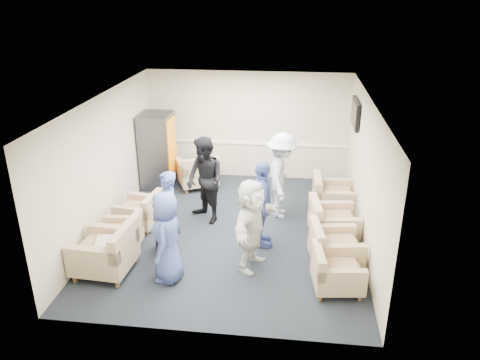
# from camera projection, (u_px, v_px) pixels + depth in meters

# --- Properties ---
(floor) EXTENTS (6.00, 6.00, 0.00)m
(floor) POSITION_uv_depth(u_px,v_px,m) (232.00, 231.00, 9.43)
(floor) COLOR black
(floor) RESTS_ON ground
(ceiling) EXTENTS (6.00, 6.00, 0.00)m
(ceiling) POSITION_uv_depth(u_px,v_px,m) (231.00, 99.00, 8.39)
(ceiling) COLOR white
(ceiling) RESTS_ON back_wall
(back_wall) EXTENTS (5.00, 0.02, 2.70)m
(back_wall) POSITION_uv_depth(u_px,v_px,m) (248.00, 126.00, 11.66)
(back_wall) COLOR beige
(back_wall) RESTS_ON floor
(front_wall) EXTENTS (5.00, 0.02, 2.70)m
(front_wall) POSITION_uv_depth(u_px,v_px,m) (201.00, 251.00, 6.16)
(front_wall) COLOR beige
(front_wall) RESTS_ON floor
(left_wall) EXTENTS (0.02, 6.00, 2.70)m
(left_wall) POSITION_uv_depth(u_px,v_px,m) (106.00, 163.00, 9.19)
(left_wall) COLOR beige
(left_wall) RESTS_ON floor
(right_wall) EXTENTS (0.02, 6.00, 2.70)m
(right_wall) POSITION_uv_depth(u_px,v_px,m) (365.00, 175.00, 8.64)
(right_wall) COLOR beige
(right_wall) RESTS_ON floor
(chair_rail) EXTENTS (4.98, 0.04, 0.06)m
(chair_rail) POSITION_uv_depth(u_px,v_px,m) (248.00, 143.00, 11.82)
(chair_rail) COLOR white
(chair_rail) RESTS_ON back_wall
(tv) EXTENTS (0.10, 1.00, 0.58)m
(tv) POSITION_uv_depth(u_px,v_px,m) (355.00, 113.00, 10.03)
(tv) COLOR black
(tv) RESTS_ON right_wall
(armchair_left_near) EXTENTS (0.99, 0.99, 0.75)m
(armchair_left_near) POSITION_uv_depth(u_px,v_px,m) (108.00, 253.00, 7.95)
(armchair_left_near) COLOR tan
(armchair_left_near) RESTS_ON floor
(armchair_left_mid) EXTENTS (0.81, 0.81, 0.61)m
(armchair_left_mid) POSITION_uv_depth(u_px,v_px,m) (122.00, 236.00, 8.63)
(armchair_left_mid) COLOR tan
(armchair_left_mid) RESTS_ON floor
(armchair_left_far) EXTENTS (0.90, 0.90, 0.63)m
(armchair_left_far) POSITION_uv_depth(u_px,v_px,m) (141.00, 213.00, 9.50)
(armchair_left_far) COLOR tan
(armchair_left_far) RESTS_ON floor
(armchair_right_near) EXTENTS (0.86, 0.86, 0.62)m
(armchair_right_near) POSITION_uv_depth(u_px,v_px,m) (334.00, 273.00, 7.53)
(armchair_right_near) COLOR tan
(armchair_right_near) RESTS_ON floor
(armchair_right_midnear) EXTENTS (0.96, 0.96, 0.68)m
(armchair_right_midnear) POSITION_uv_depth(u_px,v_px,m) (332.00, 249.00, 8.15)
(armchair_right_midnear) COLOR tan
(armchair_right_midnear) RESTS_ON floor
(armchair_right_midfar) EXTENTS (0.98, 0.98, 0.70)m
(armchair_right_midfar) POSITION_uv_depth(u_px,v_px,m) (330.00, 224.00, 8.99)
(armchair_right_midfar) COLOR tan
(armchair_right_midfar) RESTS_ON floor
(armchair_right_far) EXTENTS (0.91, 0.91, 0.71)m
(armchair_right_far) POSITION_uv_depth(u_px,v_px,m) (331.00, 198.00, 10.08)
(armchair_right_far) COLOR tan
(armchair_right_far) RESTS_ON floor
(armchair_corner) EXTENTS (1.19, 1.19, 0.71)m
(armchair_corner) POSITION_uv_depth(u_px,v_px,m) (198.00, 173.00, 11.38)
(armchair_corner) COLOR tan
(armchair_corner) RESTS_ON floor
(vending_machine) EXTENTS (0.74, 0.86, 1.81)m
(vending_machine) POSITION_uv_depth(u_px,v_px,m) (158.00, 150.00, 11.27)
(vending_machine) COLOR #4A4951
(vending_machine) RESTS_ON floor
(backpack) EXTENTS (0.35, 0.27, 0.54)m
(backpack) POSITION_uv_depth(u_px,v_px,m) (165.00, 236.00, 8.70)
(backpack) COLOR black
(backpack) RESTS_ON floor
(pillow) EXTENTS (0.40, 0.48, 0.12)m
(pillow) POSITION_uv_depth(u_px,v_px,m) (106.00, 244.00, 7.89)
(pillow) COLOR beige
(pillow) RESTS_ON armchair_left_near
(person_front_left) EXTENTS (0.54, 0.79, 1.58)m
(person_front_left) POSITION_uv_depth(u_px,v_px,m) (167.00, 237.00, 7.63)
(person_front_left) COLOR #41539C
(person_front_left) RESTS_ON floor
(person_mid_left) EXTENTS (0.60, 0.70, 1.61)m
(person_mid_left) POSITION_uv_depth(u_px,v_px,m) (168.00, 214.00, 8.35)
(person_mid_left) COLOR #41539C
(person_mid_left) RESTS_ON floor
(person_back_left) EXTENTS (1.11, 1.11, 1.81)m
(person_back_left) POSITION_uv_depth(u_px,v_px,m) (205.00, 180.00, 9.53)
(person_back_left) COLOR black
(person_back_left) RESTS_ON floor
(person_back_right) EXTENTS (0.70, 1.19, 1.83)m
(person_back_right) POSITION_uv_depth(u_px,v_px,m) (282.00, 176.00, 9.74)
(person_back_right) COLOR white
(person_back_right) RESTS_ON floor
(person_mid_right) EXTENTS (0.57, 1.04, 1.69)m
(person_mid_right) POSITION_uv_depth(u_px,v_px,m) (262.00, 205.00, 8.63)
(person_mid_right) COLOR #41539C
(person_mid_right) RESTS_ON floor
(person_front_right) EXTENTS (0.93, 1.60, 1.65)m
(person_front_right) POSITION_uv_depth(u_px,v_px,m) (251.00, 225.00, 7.94)
(person_front_right) COLOR silver
(person_front_right) RESTS_ON floor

